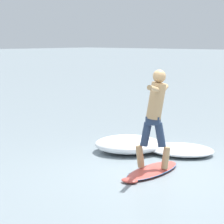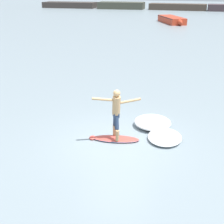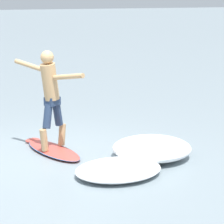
% 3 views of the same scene
% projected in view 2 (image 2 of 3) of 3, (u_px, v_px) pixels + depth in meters
% --- Properties ---
extents(ground_plane, '(200.00, 200.00, 0.00)m').
position_uv_depth(ground_plane, '(117.00, 141.00, 11.34)').
color(ground_plane, gray).
extents(rock_jetty_breakwater, '(74.57, 5.09, 1.60)m').
position_uv_depth(rock_jetty_breakwater, '(210.00, 7.00, 65.25)').
color(rock_jetty_breakwater, '#3D3631').
rests_on(rock_jetty_breakwater, ground).
extents(surfboard, '(1.90, 0.86, 0.23)m').
position_uv_depth(surfboard, '(115.00, 139.00, 11.44)').
color(surfboard, '#D64D41').
rests_on(surfboard, ground).
extents(surfer, '(1.58, 0.86, 1.88)m').
position_uv_depth(surfer, '(116.00, 110.00, 10.95)').
color(surfer, tan).
rests_on(surfer, surfboard).
extents(fishing_boat_near_jetty, '(4.76, 7.38, 0.89)m').
position_uv_depth(fishing_boat_near_jetty, '(172.00, 20.00, 44.97)').
color(fishing_boat_near_jetty, red).
rests_on(fishing_boat_near_jetty, ground).
extents(wave_foam_at_tail, '(1.38, 1.62, 0.20)m').
position_uv_depth(wave_foam_at_tail, '(165.00, 137.00, 11.45)').
color(wave_foam_at_tail, white).
rests_on(wave_foam_at_tail, ground).
extents(wave_foam_at_nose, '(2.07, 2.08, 0.36)m').
position_uv_depth(wave_foam_at_nose, '(153.00, 122.00, 12.47)').
color(wave_foam_at_nose, white).
rests_on(wave_foam_at_nose, ground).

